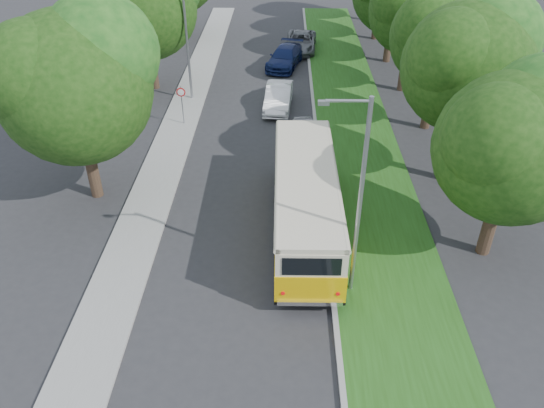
{
  "coord_description": "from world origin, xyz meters",
  "views": [
    {
      "loc": [
        1.61,
        -17.71,
        14.32
      ],
      "look_at": [
        1.18,
        1.19,
        1.5
      ],
      "focal_mm": 35.0,
      "sensor_mm": 36.0,
      "label": 1
    }
  ],
  "objects_px": {
    "car_white": "(279,97)",
    "vintage_bus": "(305,202)",
    "car_silver": "(307,134)",
    "lamppost_far": "(185,39)",
    "lamppost_near": "(358,196)",
    "car_grey": "(301,42)",
    "car_blue": "(285,57)"
  },
  "relations": [
    {
      "from": "car_white",
      "to": "car_blue",
      "type": "bearing_deg",
      "value": 91.31
    },
    {
      "from": "car_blue",
      "to": "car_grey",
      "type": "distance_m",
      "value": 4.15
    },
    {
      "from": "lamppost_near",
      "to": "vintage_bus",
      "type": "bearing_deg",
      "value": 112.75
    },
    {
      "from": "vintage_bus",
      "to": "car_blue",
      "type": "relative_size",
      "value": 2.01
    },
    {
      "from": "lamppost_near",
      "to": "car_blue",
      "type": "distance_m",
      "value": 25.46
    },
    {
      "from": "lamppost_near",
      "to": "vintage_bus",
      "type": "distance_m",
      "value": 4.98
    },
    {
      "from": "vintage_bus",
      "to": "car_silver",
      "type": "distance_m",
      "value": 8.4
    },
    {
      "from": "car_blue",
      "to": "car_silver",
      "type": "bearing_deg",
      "value": -70.11
    },
    {
      "from": "vintage_bus",
      "to": "car_blue",
      "type": "bearing_deg",
      "value": 92.07
    },
    {
      "from": "car_silver",
      "to": "car_blue",
      "type": "distance_m",
      "value": 13.01
    },
    {
      "from": "car_silver",
      "to": "car_white",
      "type": "bearing_deg",
      "value": 101.11
    },
    {
      "from": "lamppost_near",
      "to": "car_silver",
      "type": "height_order",
      "value": "lamppost_near"
    },
    {
      "from": "lamppost_near",
      "to": "lamppost_far",
      "type": "relative_size",
      "value": 1.07
    },
    {
      "from": "car_silver",
      "to": "car_white",
      "type": "distance_m",
      "value": 5.34
    },
    {
      "from": "car_white",
      "to": "car_blue",
      "type": "relative_size",
      "value": 0.9
    },
    {
      "from": "lamppost_near",
      "to": "car_blue",
      "type": "height_order",
      "value": "lamppost_near"
    },
    {
      "from": "lamppost_far",
      "to": "car_grey",
      "type": "bearing_deg",
      "value": 53.78
    },
    {
      "from": "car_white",
      "to": "lamppost_near",
      "type": "bearing_deg",
      "value": -76.24
    },
    {
      "from": "car_silver",
      "to": "car_white",
      "type": "relative_size",
      "value": 0.8
    },
    {
      "from": "lamppost_near",
      "to": "car_grey",
      "type": "bearing_deg",
      "value": 92.38
    },
    {
      "from": "car_white",
      "to": "vintage_bus",
      "type": "bearing_deg",
      "value": -80.2
    },
    {
      "from": "lamppost_far",
      "to": "car_white",
      "type": "xyz_separation_m",
      "value": [
        5.99,
        -1.32,
        -3.35
      ]
    },
    {
      "from": "car_white",
      "to": "car_blue",
      "type": "distance_m",
      "value": 7.9
    },
    {
      "from": "vintage_bus",
      "to": "car_silver",
      "type": "bearing_deg",
      "value": 86.94
    },
    {
      "from": "lamppost_far",
      "to": "car_white",
      "type": "height_order",
      "value": "lamppost_far"
    },
    {
      "from": "vintage_bus",
      "to": "car_grey",
      "type": "bearing_deg",
      "value": 88.68
    },
    {
      "from": "lamppost_far",
      "to": "vintage_bus",
      "type": "height_order",
      "value": "lamppost_far"
    },
    {
      "from": "lamppost_near",
      "to": "car_blue",
      "type": "xyz_separation_m",
      "value": [
        -2.53,
        25.07,
        -3.62
      ]
    },
    {
      "from": "car_silver",
      "to": "car_blue",
      "type": "relative_size",
      "value": 0.72
    },
    {
      "from": "car_white",
      "to": "car_grey",
      "type": "height_order",
      "value": "car_white"
    },
    {
      "from": "car_grey",
      "to": "vintage_bus",
      "type": "bearing_deg",
      "value": -86.58
    },
    {
      "from": "vintage_bus",
      "to": "car_white",
      "type": "relative_size",
      "value": 2.25
    }
  ]
}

